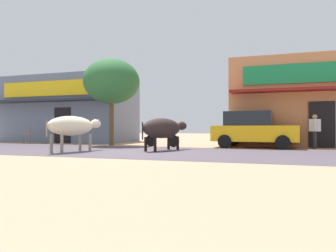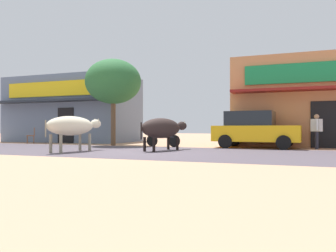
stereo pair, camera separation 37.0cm
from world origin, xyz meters
name	(u,v)px [view 1 (the left image)]	position (x,y,z in m)	size (l,w,h in m)	color
ground	(142,151)	(0.00, 0.00, 0.00)	(80.00, 80.00, 0.00)	tan
asphalt_road	(142,151)	(0.00, 0.00, 0.00)	(72.00, 6.15, 0.00)	#504750
storefront_left_cafe	(69,110)	(-8.20, 6.85, 2.10)	(8.26, 5.09, 4.19)	slate
storefront_right_club	(305,103)	(6.24, 6.85, 2.19)	(7.30, 5.09, 4.38)	tan
roadside_tree	(112,82)	(-3.14, 3.36, 3.26)	(2.86, 2.86, 4.42)	brown
parked_hatchback_car	(254,129)	(3.87, 3.75, 0.84)	(3.82, 2.07, 1.64)	#F4B014
parked_motorcycle	(163,137)	(-0.30, 3.17, 0.46)	(1.77, 0.31, 1.04)	black
cow_near_brown	(73,126)	(-2.30, -1.13, 0.97)	(1.02, 2.86, 1.34)	beige
cow_far_dark	(163,128)	(0.64, 0.65, 0.88)	(1.34, 2.74, 1.29)	#2C211F
pedestrian_by_shop	(315,129)	(6.41, 3.79, 0.86)	(0.48, 0.61, 1.48)	#262633
cafe_chair_near_tree	(28,135)	(-8.69, 3.66, 0.51)	(0.62, 0.62, 0.92)	brown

